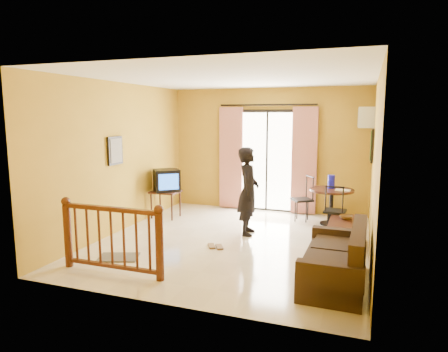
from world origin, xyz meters
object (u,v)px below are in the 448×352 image
(dining_table, at_px, (332,197))
(sofa, at_px, (338,263))
(coffee_table, at_px, (345,228))
(television, at_px, (167,180))
(standing_person, at_px, (248,191))

(dining_table, relative_size, sofa, 0.53)
(dining_table, height_order, sofa, sofa)
(dining_table, xyz_separation_m, coffee_table, (0.34, -1.22, -0.29))
(sofa, bearing_deg, coffee_table, 91.02)
(sofa, bearing_deg, television, 148.91)
(dining_table, bearing_deg, standing_person, -139.62)
(coffee_table, relative_size, sofa, 0.58)
(television, relative_size, sofa, 0.42)
(dining_table, distance_m, coffee_table, 1.30)
(television, bearing_deg, sofa, -70.50)
(sofa, bearing_deg, dining_table, 97.54)
(dining_table, distance_m, sofa, 2.98)
(television, distance_m, sofa, 4.42)
(television, bearing_deg, coffee_table, -47.67)
(television, distance_m, standing_person, 2.06)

